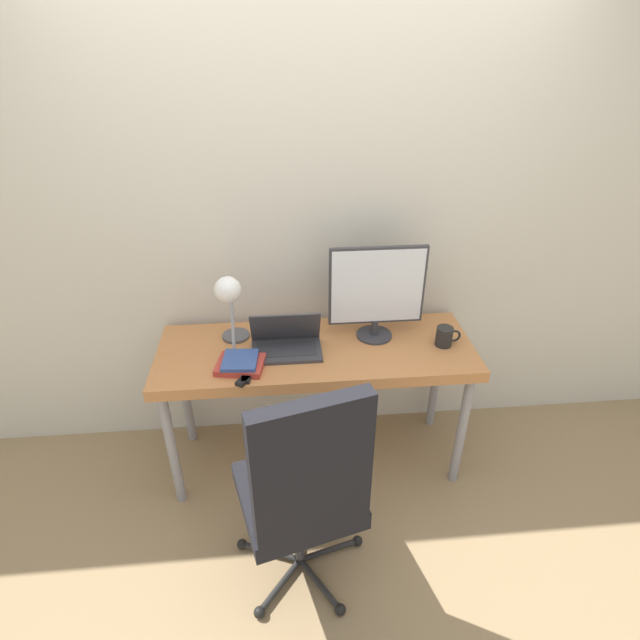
# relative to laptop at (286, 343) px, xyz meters

# --- Properties ---
(ground_plane) EXTENTS (12.00, 12.00, 0.00)m
(ground_plane) POSITION_rel_laptop_xyz_m (0.15, -0.28, -0.82)
(ground_plane) COLOR #937A56
(wall_back) EXTENTS (8.00, 0.05, 2.60)m
(wall_back) POSITION_rel_laptop_xyz_m (0.15, 0.37, 0.48)
(wall_back) COLOR beige
(wall_back) RESTS_ON ground_plane
(desk) EXTENTS (1.62, 0.58, 0.78)m
(desk) POSITION_rel_laptop_xyz_m (0.15, 0.01, -0.12)
(desk) COLOR #B77542
(desk) RESTS_ON ground_plane
(laptop) EXTENTS (0.35, 0.22, 0.21)m
(laptop) POSITION_rel_laptop_xyz_m (0.00, 0.00, 0.00)
(laptop) COLOR #38383D
(laptop) RESTS_ON desk
(monitor) EXTENTS (0.49, 0.19, 0.50)m
(monitor) POSITION_rel_laptop_xyz_m (0.47, 0.10, 0.23)
(monitor) COLOR #333338
(monitor) RESTS_ON desk
(desk_lamp) EXTENTS (0.14, 0.30, 0.43)m
(desk_lamp) POSITION_rel_laptop_xyz_m (-0.26, 0.01, 0.26)
(desk_lamp) COLOR #4C4C51
(desk_lamp) RESTS_ON desk
(office_chair) EXTENTS (0.61, 0.60, 1.13)m
(office_chair) POSITION_rel_laptop_xyz_m (0.04, -0.74, -0.21)
(office_chair) COLOR black
(office_chair) RESTS_ON ground_plane
(book_stack) EXTENTS (0.25, 0.21, 0.05)m
(book_stack) POSITION_rel_laptop_xyz_m (-0.22, -0.13, -0.02)
(book_stack) COLOR #B2382D
(book_stack) RESTS_ON desk
(tv_remote) EXTENTS (0.11, 0.14, 0.02)m
(tv_remote) POSITION_rel_laptop_xyz_m (-0.19, -0.22, -0.03)
(tv_remote) COLOR black
(tv_remote) RESTS_ON desk
(media_remote) EXTENTS (0.05, 0.18, 0.02)m
(media_remote) POSITION_rel_laptop_xyz_m (-0.19, -0.18, -0.03)
(media_remote) COLOR black
(media_remote) RESTS_ON desk
(mug) EXTENTS (0.13, 0.09, 0.10)m
(mug) POSITION_rel_laptop_xyz_m (0.81, -0.02, 0.01)
(mug) COLOR black
(mug) RESTS_ON desk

